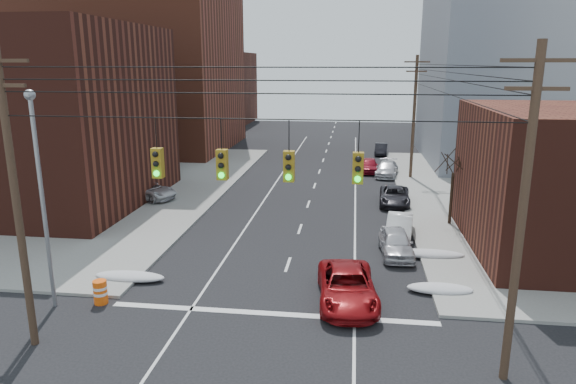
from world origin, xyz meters
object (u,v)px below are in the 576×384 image
(parked_car_a, at_px, (396,243))
(construction_barrel, at_px, (100,292))
(parked_car_e, at_px, (369,165))
(parked_car_b, at_px, (399,227))
(lot_car_d, at_px, (126,168))
(lot_car_a, at_px, (116,189))
(lot_car_c, at_px, (44,199))
(parked_car_d, at_px, (387,169))
(parked_car_c, at_px, (395,196))
(lot_car_b, at_px, (147,190))
(red_pickup, at_px, (347,287))
(parked_car_f, at_px, (381,149))

(parked_car_a, distance_m, construction_barrel, 15.37)
(construction_barrel, bearing_deg, parked_car_e, 67.34)
(parked_car_b, height_order, construction_barrel, parked_car_b)
(parked_car_b, distance_m, lot_car_d, 27.14)
(lot_car_a, xyz_separation_m, lot_car_d, (-2.42, 7.16, 0.07))
(lot_car_c, height_order, lot_car_d, lot_car_d)
(parked_car_d, relative_size, construction_barrel, 4.35)
(parked_car_c, height_order, parked_car_d, parked_car_d)
(parked_car_d, height_order, lot_car_c, lot_car_c)
(parked_car_a, xyz_separation_m, lot_car_c, (-24.56, 5.96, 0.11))
(lot_car_d, bearing_deg, parked_car_d, -81.89)
(parked_car_b, distance_m, lot_car_b, 19.62)
(parked_car_c, relative_size, construction_barrel, 4.42)
(parked_car_e, bearing_deg, lot_car_d, -166.38)
(red_pickup, xyz_separation_m, parked_car_b, (3.00, 9.11, -0.05))
(parked_car_a, relative_size, construction_barrel, 3.92)
(parked_car_c, relative_size, lot_car_d, 1.04)
(parked_car_e, height_order, construction_barrel, parked_car_e)
(parked_car_b, height_order, lot_car_a, lot_car_a)
(lot_car_a, distance_m, construction_barrel, 18.53)
(lot_car_a, bearing_deg, parked_car_b, -105.35)
(parked_car_d, relative_size, lot_car_d, 1.02)
(parked_car_a, bearing_deg, lot_car_a, 152.44)
(parked_car_b, distance_m, parked_car_d, 17.64)
(lot_car_d, bearing_deg, construction_barrel, -159.68)
(parked_car_b, relative_size, parked_car_e, 1.05)
(parked_car_b, xyz_separation_m, lot_car_d, (-23.50, 13.58, 0.23))
(parked_car_d, xyz_separation_m, lot_car_a, (-21.33, -11.22, 0.18))
(red_pickup, height_order, parked_car_d, red_pickup)
(parked_car_b, xyz_separation_m, lot_car_a, (-21.08, 6.42, 0.15))
(parked_car_c, xyz_separation_m, lot_car_a, (-21.33, -1.20, 0.20))
(red_pickup, height_order, construction_barrel, red_pickup)
(lot_car_a, xyz_separation_m, construction_barrel, (7.31, -17.03, -0.30))
(parked_car_c, relative_size, lot_car_a, 1.11)
(parked_car_d, bearing_deg, parked_car_a, -83.91)
(parked_car_f, relative_size, construction_barrel, 3.63)
(parked_car_d, height_order, construction_barrel, parked_car_d)
(parked_car_a, bearing_deg, parked_car_c, 83.20)
(lot_car_a, bearing_deg, parked_car_f, -41.46)
(construction_barrel, bearing_deg, lot_car_a, 113.25)
(parked_car_f, bearing_deg, construction_barrel, -104.94)
(lot_car_c, bearing_deg, parked_car_f, -64.18)
(parked_car_b, bearing_deg, construction_barrel, -134.69)
(parked_car_a, distance_m, lot_car_d, 28.39)
(lot_car_b, bearing_deg, lot_car_c, 136.78)
(parked_car_a, height_order, parked_car_d, parked_car_a)
(parked_car_a, height_order, lot_car_a, lot_car_a)
(parked_car_a, bearing_deg, lot_car_b, 149.83)
(red_pickup, bearing_deg, lot_car_b, 129.91)
(parked_car_c, height_order, lot_car_d, lot_car_d)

